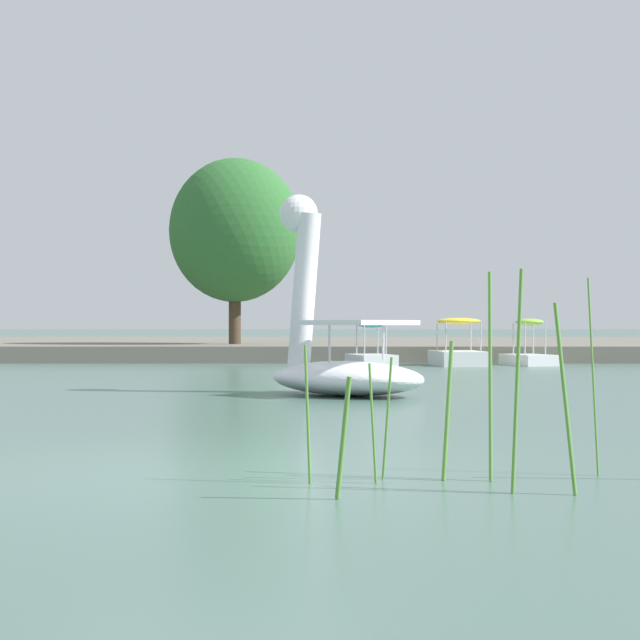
{
  "coord_description": "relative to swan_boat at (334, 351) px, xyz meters",
  "views": [
    {
      "loc": [
        0.89,
        -8.45,
        1.19
      ],
      "look_at": [
        0.95,
        13.39,
        1.27
      ],
      "focal_mm": 60.09,
      "sensor_mm": 36.0,
      "label": 1
    }
  ],
  "objects": [
    {
      "name": "swan_boat",
      "position": [
        0.0,
        0.0,
        0.0
      ],
      "size": [
        3.35,
        3.26,
        3.44
      ],
      "color": "white",
      "rests_on": "ground_plane"
    },
    {
      "name": "shore_bank_far",
      "position": [
        -1.19,
        26.43,
        -0.49
      ],
      "size": [
        148.78,
        24.46,
        0.51
      ],
      "primitive_type": "cube",
      "color": "#6B665B",
      "rests_on": "ground_plane"
    },
    {
      "name": "ground_plane",
      "position": [
        -1.19,
        -9.48,
        -0.74
      ],
      "size": [
        447.56,
        447.56,
        0.0
      ],
      "primitive_type": "plane",
      "color": "#47665B"
    },
    {
      "name": "reed_clump_foreground",
      "position": [
        0.95,
        -10.08,
        -0.11
      ],
      "size": [
        2.87,
        1.39,
        1.6
      ],
      "color": "#568E38",
      "rests_on": "ground_plane"
    },
    {
      "name": "pedal_boat_yellow",
      "position": [
        3.68,
        12.7,
        -0.3
      ],
      "size": [
        1.56,
        2.44,
        1.37
      ],
      "color": "white",
      "rests_on": "ground_plane"
    },
    {
      "name": "tree_broadleaf_behind_dock",
      "position": [
        -3.18,
        18.32,
        3.62
      ],
      "size": [
        5.68,
        5.42,
        6.31
      ],
      "color": "#423323",
      "rests_on": "shore_bank_far"
    },
    {
      "name": "pedal_boat_lime",
      "position": [
        5.73,
        12.84,
        -0.37
      ],
      "size": [
        1.51,
        2.08,
        1.34
      ],
      "color": "white",
      "rests_on": "ground_plane"
    },
    {
      "name": "pedal_boat_teal",
      "position": [
        1.18,
        12.76,
        -0.38
      ],
      "size": [
        1.48,
        2.02,
        1.28
      ],
      "color": "white",
      "rests_on": "ground_plane"
    }
  ]
}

